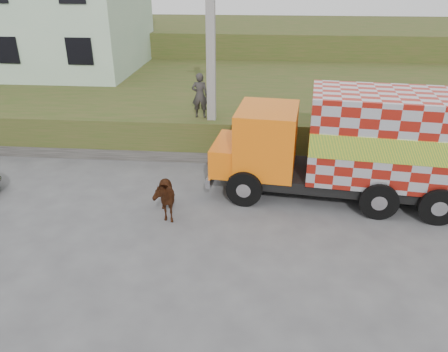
# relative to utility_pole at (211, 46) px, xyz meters

# --- Properties ---
(ground) EXTENTS (120.00, 120.00, 0.00)m
(ground) POSITION_rel_utility_pole_xyz_m (1.00, -4.60, -4.08)
(ground) COLOR #474749
(ground) RESTS_ON ground
(embankment) EXTENTS (40.00, 12.00, 1.50)m
(embankment) POSITION_rel_utility_pole_xyz_m (1.00, 5.40, -3.33)
(embankment) COLOR #304818
(embankment) RESTS_ON ground
(embankment_far) EXTENTS (40.00, 12.00, 3.00)m
(embankment_far) POSITION_rel_utility_pole_xyz_m (1.00, 17.40, -2.58)
(embankment_far) COLOR #304818
(embankment_far) RESTS_ON ground
(retaining_strip) EXTENTS (16.00, 0.50, 0.40)m
(retaining_strip) POSITION_rel_utility_pole_xyz_m (-1.00, -0.40, -3.88)
(retaining_strip) COLOR #595651
(retaining_strip) RESTS_ON ground
(building) EXTENTS (10.00, 8.00, 6.00)m
(building) POSITION_rel_utility_pole_xyz_m (-10.00, 8.40, 0.42)
(building) COLOR #B2CCAE
(building) RESTS_ON embankment
(utility_pole) EXTENTS (1.20, 0.30, 8.00)m
(utility_pole) POSITION_rel_utility_pole_xyz_m (0.00, 0.00, 0.00)
(utility_pole) COLOR gray
(utility_pole) RESTS_ON ground
(cargo_truck) EXTENTS (7.73, 3.32, 3.35)m
(cargo_truck) POSITION_rel_utility_pole_xyz_m (4.51, -2.80, -2.35)
(cargo_truck) COLOR black
(cargo_truck) RESTS_ON ground
(cow) EXTENTS (1.17, 1.66, 1.28)m
(cow) POSITION_rel_utility_pole_xyz_m (-0.93, -4.42, -3.44)
(cow) COLOR black
(cow) RESTS_ON ground
(pedestrian) EXTENTS (0.60, 0.40, 1.63)m
(pedestrian) POSITION_rel_utility_pole_xyz_m (-0.45, 0.20, -1.76)
(pedestrian) COLOR #2B2726
(pedestrian) RESTS_ON embankment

